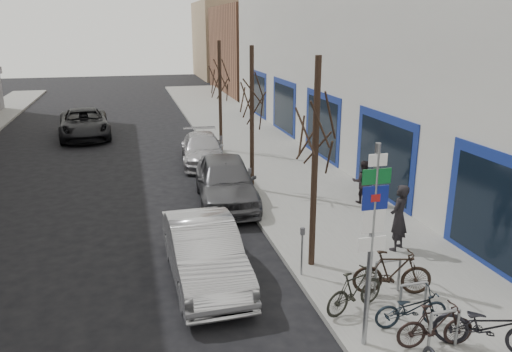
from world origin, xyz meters
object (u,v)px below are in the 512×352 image
tree_mid (252,85)px  parked_car_mid (226,181)px  bike_near_right (436,325)px  pedestrian_far (363,181)px  meter_mid (250,182)px  bike_mid_curb (412,305)px  highway_sign_pole (372,236)px  bike_mid_inner (355,290)px  parked_car_back (202,149)px  tree_near (316,115)px  tree_far (220,70)px  parked_car_front (204,252)px  pedestrian_near (399,218)px  meter_back (221,147)px  bike_far_inner (392,272)px  lane_car (84,124)px  bike_rack (413,296)px  bike_far_curb (489,322)px  meter_front (302,247)px

tree_mid → parked_car_mid: 3.58m
bike_near_right → pedestrian_far: size_ratio=1.01×
meter_mid → bike_mid_curb: size_ratio=0.81×
highway_sign_pole → parked_car_mid: size_ratio=0.83×
bike_mid_inner → parked_car_back: bearing=-14.0°
parked_car_mid → parked_car_back: bearing=94.9°
tree_near → tree_far: (0.00, 13.00, 0.00)m
parked_car_front → highway_sign_pole: bearing=-56.0°
meter_mid → pedestrian_near: (3.08, -4.73, 0.18)m
meter_mid → highway_sign_pole: bearing=-88.3°
meter_mid → bike_mid_inner: (0.57, -7.34, -0.27)m
meter_back → bike_far_inner: bearing=-82.2°
pedestrian_far → lane_car: bearing=-33.0°
lane_car → pedestrian_near: 20.62m
meter_mid → parked_car_mid: parked_car_mid is taller
bike_rack → bike_far_inner: 1.00m
meter_back → tree_near: bearing=-87.5°
tree_near → meter_mid: tree_near is taller
meter_mid → bike_mid_curb: (1.45, -8.18, -0.29)m
tree_mid → tree_far: same height
parked_car_front → parked_car_mid: (1.60, 5.45, 0.09)m
meter_mid → tree_mid: bearing=73.3°
pedestrian_near → pedestrian_far: 3.88m
tree_mid → meter_mid: 3.55m
parked_car_mid → bike_far_curb: bearing=-67.1°
parked_car_mid → highway_sign_pole: bearing=-78.8°
meter_front → bike_near_right: meter_front is taller
tree_far → parked_car_front: bearing=-102.3°
bike_rack → parked_car_mid: 8.80m
meter_front → pedestrian_near: size_ratio=0.67×
bike_near_right → pedestrian_near: 4.50m
bike_mid_inner → bike_rack: bearing=-137.2°
lane_car → pedestrian_far: 17.78m
bike_far_curb → tree_mid: bearing=42.9°
pedestrian_far → parked_car_back: bearing=-35.8°
bike_far_inner → bike_near_right: bearing=-170.1°
bike_mid_inner → pedestrian_far: 7.20m
meter_back → bike_far_curb: (2.43, -14.74, -0.17)m
bike_far_inner → bike_mid_inner: bearing=126.2°
bike_far_curb → parked_car_front: bearing=80.1°
bike_rack → tree_far: 16.31m
bike_far_inner → parked_car_front: (-4.06, 2.01, 0.06)m
bike_rack → parked_car_back: size_ratio=0.49×
tree_mid → meter_mid: (-0.45, -1.50, -3.19)m
bike_mid_inner → lane_car: 22.04m
meter_back → parked_car_back: meter_back is taller
bike_near_right → bike_far_inner: bike_far_inner is taller
bike_far_inner → pedestrian_near: size_ratio=0.98×
bike_rack → bike_near_right: (-0.13, -1.02, -0.03)m
bike_near_right → parked_car_back: size_ratio=0.34×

